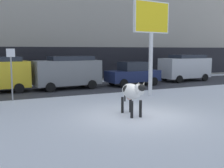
# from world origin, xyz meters

# --- Properties ---
(ground_plane) EXTENTS (120.00, 120.00, 0.00)m
(ground_plane) POSITION_xyz_m (0.00, 0.00, 0.00)
(ground_plane) COLOR white
(road_strip) EXTENTS (60.00, 5.60, 0.01)m
(road_strip) POSITION_xyz_m (0.00, 8.88, 0.00)
(road_strip) COLOR #333338
(road_strip) RESTS_ON ground
(building_facade) EXTENTS (44.00, 6.10, 13.00)m
(building_facade) POSITION_xyz_m (0.00, 16.31, 6.48)
(building_facade) COLOR gray
(building_facade) RESTS_ON ground
(cow_holstein) EXTENTS (0.72, 1.92, 1.54)m
(cow_holstein) POSITION_xyz_m (-0.14, 0.22, 1.00)
(cow_holstein) COLOR silver
(cow_holstein) RESTS_ON ground
(billboard) EXTENTS (2.53, 0.48, 5.56)m
(billboard) POSITION_xyz_m (3.36, 4.06, 4.31)
(billboard) COLOR silver
(billboard) RESTS_ON ground
(car_grey_van) EXTENTS (4.69, 2.30, 2.32)m
(car_grey_van) POSITION_xyz_m (-0.26, 9.12, 1.24)
(car_grey_van) COLOR slate
(car_grey_van) RESTS_ON ground
(car_navy_sedan) EXTENTS (4.28, 2.15, 1.84)m
(car_navy_sedan) POSITION_xyz_m (4.91, 8.82, 0.91)
(car_navy_sedan) COLOR #19234C
(car_navy_sedan) RESTS_ON ground
(car_silver_van) EXTENTS (4.69, 2.30, 2.32)m
(car_silver_van) POSITION_xyz_m (10.60, 9.43, 1.24)
(car_silver_van) COLOR #B7BABF
(car_silver_van) RESTS_ON ground
(street_sign) EXTENTS (0.44, 0.08, 2.82)m
(street_sign) POSITION_xyz_m (-4.31, 5.88, 1.67)
(street_sign) COLOR gray
(street_sign) RESTS_ON ground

